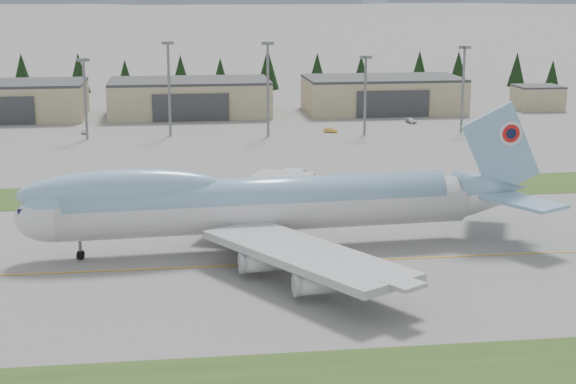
{
  "coord_description": "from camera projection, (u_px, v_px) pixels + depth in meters",
  "views": [
    {
      "loc": [
        -20.82,
        -118.33,
        38.49
      ],
      "look_at": [
        -3.57,
        10.36,
        8.0
      ],
      "focal_mm": 55.0,
      "sensor_mm": 36.0,
      "label": 1
    }
  ],
  "objects": [
    {
      "name": "service_vehicle_c",
      "position": [
        411.0,
        123.0,
        252.51
      ],
      "size": [
        2.67,
        4.83,
        1.32
      ],
      "primitive_type": "imported",
      "rotation": [
        0.0,
        0.0,
        0.19
      ],
      "color": "#B9BBBF",
      "rests_on": "ground"
    },
    {
      "name": "control_shed",
      "position": [
        538.0,
        97.0,
        279.89
      ],
      "size": [
        14.0,
        12.0,
        7.6
      ],
      "color": "gray",
      "rests_on": "ground"
    },
    {
      "name": "conifer_belt",
      "position": [
        214.0,
        72.0,
        328.28
      ],
      "size": [
        264.35,
        14.89,
        15.51
      ],
      "color": "black",
      "rests_on": "ground"
    },
    {
      "name": "floodlight_masts",
      "position": [
        333.0,
        74.0,
        230.04
      ],
      "size": [
        146.27,
        7.62,
        24.52
      ],
      "color": "slate",
      "rests_on": "ground"
    },
    {
      "name": "grass_strip_near",
      "position": [
        387.0,
        376.0,
        89.0
      ],
      "size": [
        400.0,
        14.0,
        0.08
      ],
      "primitive_type": "cube",
      "color": "#314E1C",
      "rests_on": "ground"
    },
    {
      "name": "boeing_747_freighter",
      "position": [
        260.0,
        203.0,
        130.63
      ],
      "size": [
        80.3,
        69.36,
        21.19
      ],
      "rotation": [
        0.0,
        0.0,
        0.06
      ],
      "color": "silver",
      "rests_on": "ground"
    },
    {
      "name": "ground",
      "position": [
        322.0,
        262.0,
        125.67
      ],
      "size": [
        7000.0,
        7000.0,
        0.0
      ],
      "primitive_type": "plane",
      "color": "slate",
      "rests_on": "ground"
    },
    {
      "name": "hangar_left",
      "position": [
        2.0,
        100.0,
        260.01
      ],
      "size": [
        48.0,
        26.6,
        10.8
      ],
      "color": "gray",
      "rests_on": "ground"
    },
    {
      "name": "hangar_center",
      "position": [
        190.0,
        97.0,
        267.13
      ],
      "size": [
        48.0,
        26.6,
        10.8
      ],
      "color": "gray",
      "rests_on": "ground"
    },
    {
      "name": "hangar_right",
      "position": [
        383.0,
        94.0,
        274.89
      ],
      "size": [
        48.0,
        26.6,
        10.8
      ],
      "color": "gray",
      "rests_on": "ground"
    },
    {
      "name": "service_vehicle_a",
      "position": [
        84.0,
        134.0,
        234.1
      ],
      "size": [
        1.81,
        3.47,
        1.13
      ],
      "primitive_type": "imported",
      "rotation": [
        0.0,
        0.0,
        0.15
      ],
      "color": "silver",
      "rests_on": "ground"
    },
    {
      "name": "grass_strip_far",
      "position": [
        282.0,
        191.0,
        169.09
      ],
      "size": [
        400.0,
        18.0,
        0.08
      ],
      "primitive_type": "cube",
      "color": "#314E1C",
      "rests_on": "ground"
    },
    {
      "name": "service_vehicle_b",
      "position": [
        331.0,
        132.0,
        236.54
      ],
      "size": [
        3.97,
        2.93,
        1.25
      ],
      "primitive_type": "imported",
      "rotation": [
        0.0,
        0.0,
        1.09
      ],
      "color": "gold",
      "rests_on": "ground"
    },
    {
      "name": "taxiway_line_main",
      "position": [
        322.0,
        262.0,
        125.67
      ],
      "size": [
        400.0,
        0.4,
        0.02
      ],
      "primitive_type": "cube",
      "color": "gold",
      "rests_on": "ground"
    }
  ]
}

